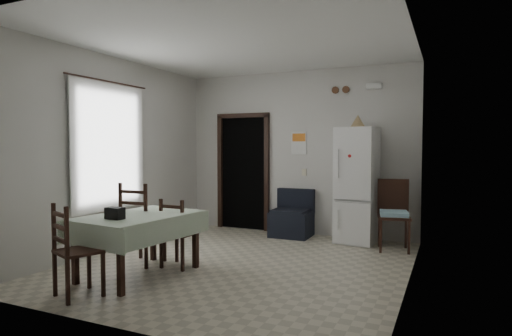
{
  "coord_description": "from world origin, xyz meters",
  "views": [
    {
      "loc": [
        2.51,
        -5.01,
        1.54
      ],
      "look_at": [
        0.0,
        0.5,
        1.25
      ],
      "focal_mm": 30.0,
      "sensor_mm": 36.0,
      "label": 1
    }
  ],
  "objects_px": {
    "fridge": "(357,185)",
    "navy_seat": "(291,213)",
    "dining_chair_far_right": "(179,232)",
    "dining_chair_far_left": "(143,223)",
    "dining_table": "(139,245)",
    "corner_chair": "(394,215)",
    "dining_chair_near_head": "(78,250)"
  },
  "relations": [
    {
      "from": "fridge",
      "to": "navy_seat",
      "type": "distance_m",
      "value": 1.24
    },
    {
      "from": "dining_chair_far_right",
      "to": "dining_chair_far_left",
      "type": "bearing_deg",
      "value": 9.11
    },
    {
      "from": "navy_seat",
      "to": "dining_chair_far_right",
      "type": "xyz_separation_m",
      "value": [
        -0.68,
        -2.38,
        0.04
      ]
    },
    {
      "from": "dining_table",
      "to": "dining_chair_far_left",
      "type": "bearing_deg",
      "value": 130.84
    },
    {
      "from": "navy_seat",
      "to": "dining_table",
      "type": "distance_m",
      "value": 3.04
    },
    {
      "from": "dining_table",
      "to": "dining_chair_far_right",
      "type": "bearing_deg",
      "value": 73.82
    },
    {
      "from": "dining_chair_far_right",
      "to": "dining_table",
      "type": "bearing_deg",
      "value": 68.77
    },
    {
      "from": "corner_chair",
      "to": "dining_chair_far_left",
      "type": "distance_m",
      "value": 3.63
    },
    {
      "from": "corner_chair",
      "to": "dining_chair_near_head",
      "type": "bearing_deg",
      "value": -139.71
    },
    {
      "from": "navy_seat",
      "to": "dining_chair_far_left",
      "type": "height_order",
      "value": "dining_chair_far_left"
    },
    {
      "from": "fridge",
      "to": "dining_chair_far_right",
      "type": "relative_size",
      "value": 2.09
    },
    {
      "from": "navy_seat",
      "to": "dining_chair_far_left",
      "type": "bearing_deg",
      "value": -117.08
    },
    {
      "from": "fridge",
      "to": "dining_chair_far_left",
      "type": "height_order",
      "value": "fridge"
    },
    {
      "from": "corner_chair",
      "to": "dining_chair_far_right",
      "type": "height_order",
      "value": "corner_chair"
    },
    {
      "from": "fridge",
      "to": "corner_chair",
      "type": "distance_m",
      "value": 0.81
    },
    {
      "from": "dining_table",
      "to": "dining_chair_far_right",
      "type": "relative_size",
      "value": 1.59
    },
    {
      "from": "corner_chair",
      "to": "dining_chair_far_right",
      "type": "xyz_separation_m",
      "value": [
        -2.42,
        -2.05,
        -0.08
      ]
    },
    {
      "from": "navy_seat",
      "to": "dining_chair_far_right",
      "type": "bearing_deg",
      "value": -106.8
    },
    {
      "from": "dining_chair_far_left",
      "to": "dining_chair_far_right",
      "type": "bearing_deg",
      "value": -173.79
    },
    {
      "from": "fridge",
      "to": "dining_chair_near_head",
      "type": "xyz_separation_m",
      "value": [
        -2.1,
        -3.74,
        -0.45
      ]
    },
    {
      "from": "dining_table",
      "to": "dining_chair_near_head",
      "type": "distance_m",
      "value": 0.85
    },
    {
      "from": "dining_chair_far_right",
      "to": "dining_chair_near_head",
      "type": "distance_m",
      "value": 1.39
    },
    {
      "from": "fridge",
      "to": "dining_chair_far_left",
      "type": "distance_m",
      "value": 3.4
    },
    {
      "from": "corner_chair",
      "to": "dining_chair_far_left",
      "type": "relative_size",
      "value": 0.98
    },
    {
      "from": "dining_table",
      "to": "fridge",
      "type": "bearing_deg",
      "value": 61.57
    },
    {
      "from": "dining_chair_far_right",
      "to": "dining_chair_near_head",
      "type": "bearing_deg",
      "value": 78.67
    },
    {
      "from": "dining_table",
      "to": "dining_chair_near_head",
      "type": "height_order",
      "value": "dining_chair_near_head"
    },
    {
      "from": "dining_chair_near_head",
      "to": "dining_chair_far_left",
      "type": "bearing_deg",
      "value": -58.41
    },
    {
      "from": "dining_table",
      "to": "dining_chair_near_head",
      "type": "xyz_separation_m",
      "value": [
        -0.09,
        -0.84,
        0.12
      ]
    },
    {
      "from": "dining_chair_near_head",
      "to": "dining_table",
      "type": "bearing_deg",
      "value": -74.2
    },
    {
      "from": "dining_chair_far_left",
      "to": "dining_table",
      "type": "bearing_deg",
      "value": 122.89
    },
    {
      "from": "navy_seat",
      "to": "corner_chair",
      "type": "height_order",
      "value": "corner_chair"
    }
  ]
}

